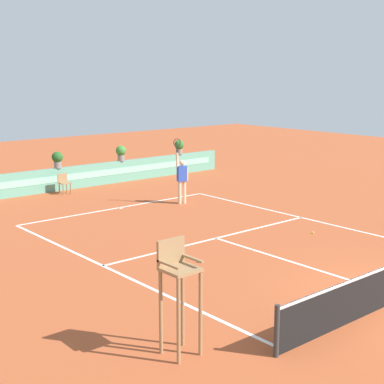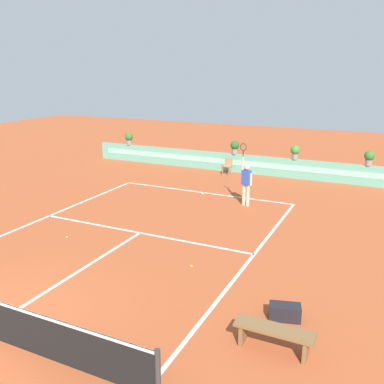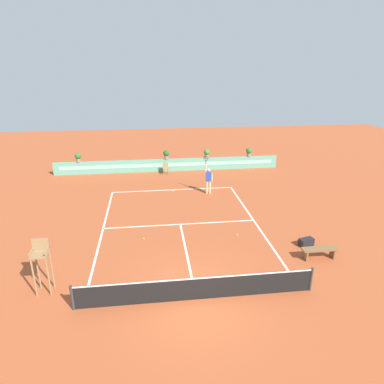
{
  "view_description": "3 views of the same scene",
  "coord_description": "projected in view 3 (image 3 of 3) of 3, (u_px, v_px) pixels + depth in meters",
  "views": [
    {
      "loc": [
        -11.88,
        -6.46,
        5.05
      ],
      "look_at": [
        0.93,
        8.65,
        1.0
      ],
      "focal_mm": 54.47,
      "sensor_mm": 36.0,
      "label": 1
    },
    {
      "loc": [
        7.49,
        -5.13,
        5.45
      ],
      "look_at": [
        0.93,
        8.65,
        1.0
      ],
      "focal_mm": 39.5,
      "sensor_mm": 36.0,
      "label": 2
    },
    {
      "loc": [
        -1.48,
        -10.43,
        8.2
      ],
      "look_at": [
        0.93,
        8.65,
        1.0
      ],
      "focal_mm": 32.15,
      "sensor_mm": 36.0,
      "label": 3
    }
  ],
  "objects": [
    {
      "name": "tennis_ball_near_baseline",
      "position": [
        144.0,
        239.0,
        17.09
      ],
      "size": [
        0.07,
        0.07,
        0.07
      ],
      "primitive_type": "sphere",
      "color": "#CCE033",
      "rests_on": "ground"
    },
    {
      "name": "gear_bag",
      "position": [
        306.0,
        242.0,
        16.46
      ],
      "size": [
        0.77,
        0.53,
        0.36
      ],
      "primitive_type": "cube",
      "rotation": [
        0.0,
        0.0,
        0.27
      ],
      "color": "black",
      "rests_on": "ground"
    },
    {
      "name": "back_wall_barrier",
      "position": [
        169.0,
        165.0,
        27.79
      ],
      "size": [
        18.0,
        0.21,
        1.0
      ],
      "color": "#60A88E",
      "rests_on": "ground"
    },
    {
      "name": "potted_plant_right",
      "position": [
        207.0,
        153.0,
        27.84
      ],
      "size": [
        0.48,
        0.48,
        0.72
      ],
      "color": "gray",
      "rests_on": "back_wall_barrier"
    },
    {
      "name": "umpire_chair",
      "position": [
        41.0,
        260.0,
        12.78
      ],
      "size": [
        0.6,
        0.6,
        2.14
      ],
      "color": "#99754C",
      "rests_on": "ground"
    },
    {
      "name": "net",
      "position": [
        196.0,
        288.0,
        12.56
      ],
      "size": [
        8.92,
        0.1,
        1.0
      ],
      "color": "#333333",
      "rests_on": "ground"
    },
    {
      "name": "ground_plane",
      "position": [
        181.0,
        228.0,
        18.31
      ],
      "size": [
        60.0,
        60.0,
        0.0
      ],
      "primitive_type": "plane",
      "color": "#A84C28"
    },
    {
      "name": "ball_kid_chair",
      "position": [
        166.0,
        168.0,
        27.09
      ],
      "size": [
        0.44,
        0.44,
        0.85
      ],
      "color": "#99754C",
      "rests_on": "ground"
    },
    {
      "name": "potted_plant_far_left",
      "position": [
        78.0,
        157.0,
        26.65
      ],
      "size": [
        0.48,
        0.48,
        0.72
      ],
      "color": "gray",
      "rests_on": "back_wall_barrier"
    },
    {
      "name": "tennis_ball_mid_court",
      "position": [
        237.0,
        235.0,
        17.5
      ],
      "size": [
        0.07,
        0.07,
        0.07
      ],
      "primitive_type": "sphere",
      "color": "#CCE033",
      "rests_on": "ground"
    },
    {
      "name": "court_lines",
      "position": [
        180.0,
        222.0,
        18.98
      ],
      "size": [
        8.32,
        11.94,
        0.01
      ],
      "color": "white",
      "rests_on": "ground"
    },
    {
      "name": "tennis_player",
      "position": [
        208.0,
        179.0,
        22.78
      ],
      "size": [
        0.6,
        0.31,
        2.58
      ],
      "color": "beige",
      "rests_on": "ground"
    },
    {
      "name": "bench_courtside",
      "position": [
        320.0,
        251.0,
        15.29
      ],
      "size": [
        1.6,
        0.44,
        0.51
      ],
      "color": "brown",
      "rests_on": "ground"
    },
    {
      "name": "potted_plant_centre",
      "position": [
        166.0,
        154.0,
        27.45
      ],
      "size": [
        0.48,
        0.48,
        0.72
      ],
      "color": "gray",
      "rests_on": "back_wall_barrier"
    },
    {
      "name": "potted_plant_far_right",
      "position": [
        249.0,
        152.0,
        28.25
      ],
      "size": [
        0.48,
        0.48,
        0.72
      ],
      "color": "gray",
      "rests_on": "back_wall_barrier"
    }
  ]
}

